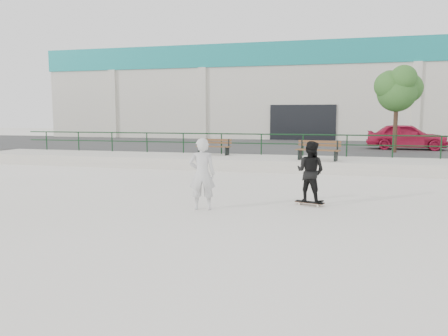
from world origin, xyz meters
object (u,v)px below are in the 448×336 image
(red_car, at_px, (406,136))
(seated_skater, at_px, (202,174))
(tree, at_px, (398,88))
(bench_right, at_px, (318,150))
(skateboard, at_px, (310,202))
(bench_left, at_px, (214,147))
(standing_skater, at_px, (310,172))

(red_car, xyz_separation_m, seated_skater, (-7.15, -15.73, -0.31))
(tree, bearing_deg, red_car, 69.60)
(bench_right, relative_size, tree, 0.44)
(bench_right, relative_size, skateboard, 2.38)
(tree, bearing_deg, bench_left, -157.70)
(bench_left, bearing_deg, standing_skater, -53.59)
(standing_skater, bearing_deg, tree, -84.27)
(tree, xyz_separation_m, standing_skater, (-3.62, -12.15, -2.87))
(standing_skater, distance_m, seated_skater, 2.93)
(skateboard, bearing_deg, red_car, 90.00)
(skateboard, xyz_separation_m, standing_skater, (0.00, 0.00, 0.84))
(bench_left, distance_m, bench_right, 5.21)
(tree, relative_size, skateboard, 5.45)
(red_car, bearing_deg, standing_skater, 166.84)
(skateboard, xyz_separation_m, seated_skater, (-2.65, -1.24, 0.85))
(tree, distance_m, skateboard, 13.21)
(bench_left, height_order, bench_right, bench_right)
(tree, relative_size, seated_skater, 2.37)
(bench_left, distance_m, tree, 9.85)
(skateboard, distance_m, standing_skater, 0.84)
(tree, distance_m, red_car, 3.57)
(bench_left, relative_size, red_car, 0.40)
(bench_left, bearing_deg, red_car, 37.41)
(red_car, relative_size, skateboard, 5.34)
(bench_right, distance_m, skateboard, 7.23)
(red_car, bearing_deg, bench_right, 152.07)
(bench_left, distance_m, red_car, 11.26)
(tree, distance_m, seated_skater, 15.06)
(skateboard, bearing_deg, seated_skater, -137.73)
(bench_right, bearing_deg, skateboard, -77.41)
(tree, height_order, seated_skater, tree)
(bench_left, relative_size, tree, 0.39)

